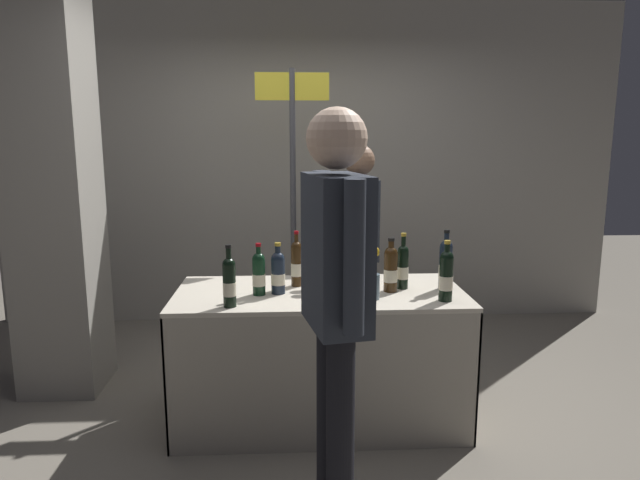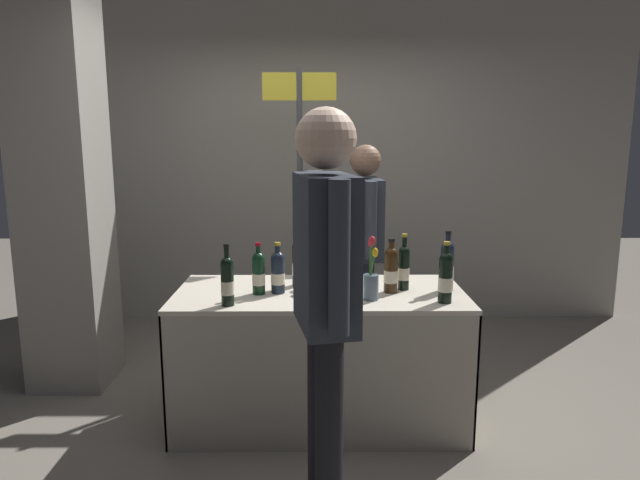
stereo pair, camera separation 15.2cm
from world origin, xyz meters
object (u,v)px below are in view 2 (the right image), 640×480
object	(u,v)px
featured_wine_bottle	(297,263)
booth_signpost	(300,179)
display_bottle_0	(404,267)
wine_glass_near_taster	(313,277)
taster_foreground_right	(326,282)
flower_vase	(371,281)
wine_glass_near_vendor	(314,269)
tasting_table	(320,331)
concrete_pillar	(61,163)
vendor_presenter	(364,234)
wine_glass_mid	(326,286)

from	to	relation	value
featured_wine_bottle	booth_signpost	size ratio (longest dim) A/B	0.15
featured_wine_bottle	display_bottle_0	size ratio (longest dim) A/B	1.01
featured_wine_bottle	wine_glass_near_taster	size ratio (longest dim) A/B	2.65
taster_foreground_right	booth_signpost	world-z (taller)	booth_signpost
flower_vase	booth_signpost	bearing A→B (deg)	108.47
wine_glass_near_taster	booth_signpost	world-z (taller)	booth_signpost
wine_glass_near_vendor	flower_vase	distance (m)	0.40
flower_vase	wine_glass_near_vendor	bearing A→B (deg)	140.94
tasting_table	flower_vase	size ratio (longest dim) A/B	4.65
flower_vase	concrete_pillar	bearing A→B (deg)	159.92
tasting_table	booth_signpost	world-z (taller)	booth_signpost
vendor_presenter	booth_signpost	bearing A→B (deg)	-117.93
featured_wine_bottle	booth_signpost	world-z (taller)	booth_signpost
wine_glass_near_taster	featured_wine_bottle	bearing A→B (deg)	121.74
wine_glass_mid	taster_foreground_right	distance (m)	0.67
concrete_pillar	wine_glass_near_taster	world-z (taller)	concrete_pillar
taster_foreground_right	wine_glass_near_vendor	bearing A→B (deg)	-7.76
wine_glass_mid	wine_glass_near_taster	bearing A→B (deg)	107.79
featured_wine_bottle	display_bottle_0	bearing A→B (deg)	-8.15
wine_glass_mid	vendor_presenter	distance (m)	1.18
featured_wine_bottle	taster_foreground_right	xyz separation A→B (m)	(0.15, -1.03, 0.15)
wine_glass_mid	concrete_pillar	bearing A→B (deg)	154.99
wine_glass_near_vendor	wine_glass_mid	bearing A→B (deg)	-78.79
featured_wine_bottle	display_bottle_0	distance (m)	0.63
wine_glass_near_vendor	flower_vase	world-z (taller)	flower_vase
featured_wine_bottle	wine_glass_near_taster	xyz separation A→B (m)	(0.09, -0.15, -0.05)
vendor_presenter	wine_glass_mid	bearing A→B (deg)	-18.26
featured_wine_bottle	wine_glass_mid	bearing A→B (deg)	-66.43
flower_vase	vendor_presenter	size ratio (longest dim) A/B	0.22
display_bottle_0	flower_vase	world-z (taller)	flower_vase
wine_glass_near_taster	flower_vase	distance (m)	0.35
tasting_table	featured_wine_bottle	world-z (taller)	featured_wine_bottle
tasting_table	vendor_presenter	bearing A→B (deg)	69.47
display_bottle_0	wine_glass_mid	size ratio (longest dim) A/B	2.41
tasting_table	booth_signpost	bearing A→B (deg)	97.58
wine_glass_near_taster	flower_vase	bearing A→B (deg)	-25.08
taster_foreground_right	booth_signpost	xyz separation A→B (m)	(-0.16, 1.99, 0.27)
tasting_table	taster_foreground_right	world-z (taller)	taster_foreground_right
tasting_table	vendor_presenter	xyz separation A→B (m)	(0.33, 0.88, 0.43)
vendor_presenter	tasting_table	bearing A→B (deg)	-24.20
featured_wine_bottle	booth_signpost	bearing A→B (deg)	90.68
concrete_pillar	wine_glass_near_vendor	xyz separation A→B (m)	(1.64, -0.46, -0.60)
display_bottle_0	wine_glass_near_taster	bearing A→B (deg)	-173.71
featured_wine_bottle	vendor_presenter	world-z (taller)	vendor_presenter
flower_vase	taster_foreground_right	distance (m)	0.80
tasting_table	wine_glass_near_taster	xyz separation A→B (m)	(-0.04, -0.03, 0.33)
tasting_table	wine_glass_near_vendor	distance (m)	0.36
wine_glass_near_vendor	booth_signpost	xyz separation A→B (m)	(-0.11, 1.01, 0.45)
concrete_pillar	wine_glass_mid	xyz separation A→B (m)	(1.71, -0.80, -0.61)
featured_wine_bottle	tasting_table	bearing A→B (deg)	-41.95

